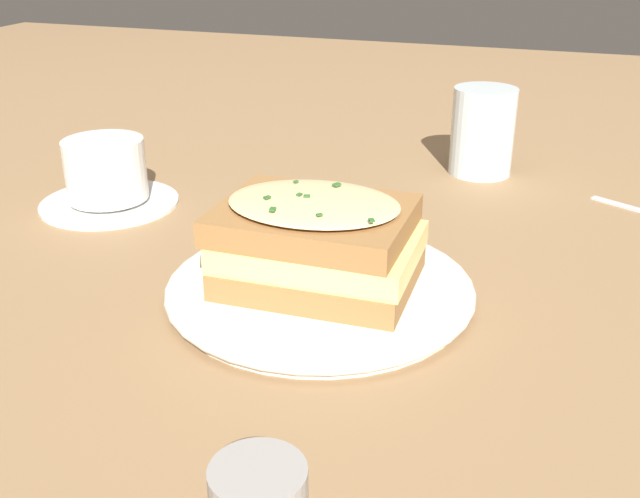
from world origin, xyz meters
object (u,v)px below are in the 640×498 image
(sandwich, at_px, (317,242))
(dinner_plate, at_px, (320,288))
(water_glass, at_px, (483,131))
(teacup_with_saucer, at_px, (107,177))

(sandwich, bearing_deg, dinner_plate, 154.99)
(sandwich, relative_size, water_glass, 1.55)
(teacup_with_saucer, height_order, water_glass, water_glass)
(dinner_plate, bearing_deg, teacup_with_saucer, -24.15)
(sandwich, distance_m, water_glass, 0.35)
(sandwich, bearing_deg, water_glass, -102.72)
(teacup_with_saucer, bearing_deg, dinner_plate, -132.40)
(teacup_with_saucer, bearing_deg, water_glass, -75.20)
(water_glass, bearing_deg, dinner_plate, 77.70)
(dinner_plate, distance_m, water_glass, 0.35)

